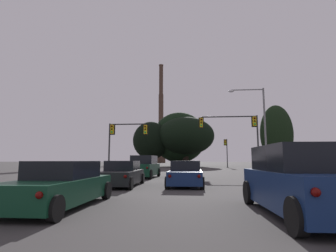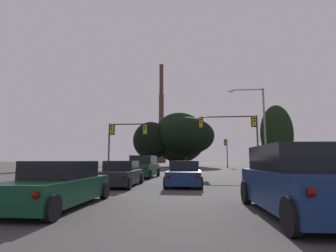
# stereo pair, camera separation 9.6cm
# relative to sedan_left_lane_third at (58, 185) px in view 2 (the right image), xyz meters

# --- Properties ---
(sedan_left_lane_third) EXTENTS (1.99, 4.71, 1.43)m
(sedan_left_lane_third) POSITION_rel_sedan_left_lane_third_xyz_m (0.00, 0.00, 0.00)
(sedan_left_lane_third) COLOR #0F3823
(sedan_left_lane_third) RESTS_ON ground_plane
(sedan_left_lane_second) EXTENTS (2.11, 4.75, 1.43)m
(sedan_left_lane_second) POSITION_rel_sedan_left_lane_third_xyz_m (0.14, 6.84, 0.00)
(sedan_left_lane_second) COLOR black
(sedan_left_lane_second) RESTS_ON ground_plane
(suv_right_lane_third) EXTENTS (2.20, 4.94, 1.86)m
(suv_right_lane_third) POSITION_rel_sedan_left_lane_third_xyz_m (6.99, -0.69, 0.23)
(suv_right_lane_third) COLOR navy
(suv_right_lane_third) RESTS_ON ground_plane
(hatchback_center_lane_front) EXTENTS (2.05, 4.16, 1.44)m
(hatchback_center_lane_front) POSITION_rel_sedan_left_lane_third_xyz_m (3.62, 14.25, -0.00)
(hatchback_center_lane_front) COLOR #0F3823
(hatchback_center_lane_front) RESTS_ON ground_plane
(suv_left_lane_front) EXTENTS (2.29, 4.97, 1.86)m
(suv_left_lane_front) POSITION_rel_sedan_left_lane_third_xyz_m (0.07, 14.21, 0.23)
(suv_left_lane_front) COLOR #0F3823
(suv_left_lane_front) RESTS_ON ground_plane
(sedan_center_lane_second) EXTENTS (2.02, 4.72, 1.43)m
(sedan_center_lane_second) POSITION_rel_sedan_left_lane_third_xyz_m (3.76, 7.37, 0.00)
(sedan_center_lane_second) COLOR navy
(sedan_center_lane_second) RESTS_ON ground_plane
(traffic_light_overhead_left) EXTENTS (4.66, 0.50, 5.68)m
(traffic_light_overhead_left) POSITION_rel_sedan_left_lane_third_xyz_m (-3.77, 21.17, 3.65)
(traffic_light_overhead_left) COLOR #2D2D30
(traffic_light_overhead_left) RESTS_ON ground_plane
(traffic_light_overhead_right) EXTENTS (6.68, 0.50, 6.45)m
(traffic_light_overhead_right) POSITION_rel_sedan_left_lane_third_xyz_m (9.30, 21.60, 4.31)
(traffic_light_overhead_right) COLOR #2D2D30
(traffic_light_overhead_right) RESTS_ON ground_plane
(traffic_light_far_right) EXTENTS (0.78, 0.50, 5.79)m
(traffic_light_far_right) POSITION_rel_sedan_left_lane_third_xyz_m (11.17, 46.14, 3.14)
(traffic_light_far_right) COLOR #2D2D30
(traffic_light_far_right) RESTS_ON ground_plane
(street_lamp) EXTENTS (3.92, 0.36, 9.40)m
(street_lamp) POSITION_rel_sedan_left_lane_third_xyz_m (11.49, 20.93, 5.10)
(street_lamp) COLOR slate
(street_lamp) RESTS_ON ground_plane
(smokestack) EXTENTS (5.45, 5.45, 60.54)m
(smokestack) POSITION_rel_sedan_left_lane_third_xyz_m (-14.11, 147.49, 23.01)
(smokestack) COLOR #3C2B22
(smokestack) RESTS_ON ground_plane
(treeline_far_left) EXTENTS (8.74, 7.87, 10.72)m
(treeline_far_left) POSITION_rel_sedan_left_lane_third_xyz_m (-5.49, 53.93, 5.55)
(treeline_far_left) COLOR black
(treeline_far_left) RESTS_ON ground_plane
(treeline_center_right) EXTENTS (13.53, 12.17, 11.74)m
(treeline_center_right) POSITION_rel_sedan_left_lane_third_xyz_m (2.75, 54.02, 6.54)
(treeline_center_right) COLOR black
(treeline_center_right) RESTS_ON ground_plane
(treeline_right_mid) EXTENTS (12.50, 11.25, 12.53)m
(treeline_right_mid) POSITION_rel_sedan_left_lane_third_xyz_m (1.78, 61.86, 6.95)
(treeline_right_mid) COLOR black
(treeline_right_mid) RESTS_ON ground_plane
(treeline_left_mid) EXTENTS (13.13, 11.82, 13.39)m
(treeline_left_mid) POSITION_rel_sedan_left_lane_third_xyz_m (1.13, 56.82, 6.46)
(treeline_left_mid) COLOR black
(treeline_left_mid) RESTS_ON ground_plane
(treeline_center_left) EXTENTS (7.54, 6.79, 14.68)m
(treeline_center_left) POSITION_rel_sedan_left_lane_third_xyz_m (24.35, 56.10, 7.14)
(treeline_center_left) COLOR black
(treeline_center_left) RESTS_ON ground_plane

